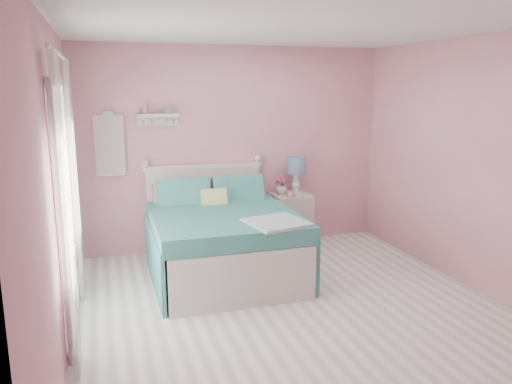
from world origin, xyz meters
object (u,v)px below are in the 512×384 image
nightstand (290,220)px  vase (281,188)px  bed (221,240)px  table_lamp (296,168)px  teacup (291,193)px

nightstand → vase: size_ratio=4.49×
bed → vase: (1.00, 0.76, 0.39)m
table_lamp → nightstand: bearing=-142.0°
teacup → nightstand: bearing=69.5°
nightstand → vase: bearing=160.2°
teacup → bed: bearing=-151.6°
vase → teacup: size_ratio=1.51×
bed → teacup: size_ratio=18.75×
bed → vase: size_ratio=12.44×
bed → table_lamp: size_ratio=4.12×
nightstand → vase: (-0.12, 0.04, 0.43)m
bed → teacup: bed is taller
table_lamp → teacup: bearing=-124.9°
nightstand → teacup: 0.42m
bed → teacup: 1.26m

